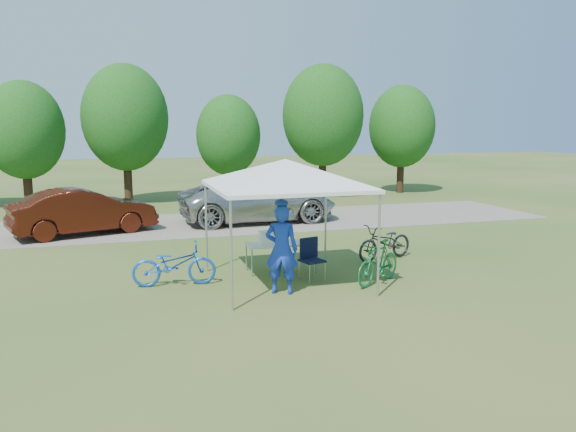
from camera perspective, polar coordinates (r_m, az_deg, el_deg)
name	(u,v)px	position (r m, az deg, el deg)	size (l,w,h in m)	color
ground	(286,283)	(12.47, -0.24, -6.81)	(100.00, 100.00, 0.00)	#2D5119
gravel_strip	(221,223)	(20.08, -6.83, -0.70)	(24.00, 5.00, 0.02)	gray
canopy	(286,163)	(12.01, -0.25, 5.45)	(4.53, 4.53, 3.00)	#A5A5AA
treeline	(189,123)	(25.72, -10.06, 9.27)	(24.89, 4.28, 6.30)	#382314
folding_table	(281,245)	(13.32, -0.71, -2.95)	(1.65, 0.69, 0.68)	white
folding_chair	(311,255)	(12.68, 2.30, -3.97)	(0.58, 0.60, 0.93)	black
cooler	(268,237)	(13.20, -2.02, -2.18)	(0.43, 0.29, 0.31)	white
ice_cream_cup	(303,241)	(13.42, 1.49, -2.56)	(0.07, 0.07, 0.05)	gold
cyclist	(282,249)	(11.51, -0.66, -3.41)	(0.68, 0.44, 1.85)	#1738BD
bike_blue	(174,264)	(12.40, -11.50, -4.84)	(0.62, 1.79, 0.94)	blue
bike_green	(378,262)	(12.47, 9.16, -4.66)	(0.45, 1.58, 0.95)	#186C36
bike_dark	(385,242)	(14.66, 9.86, -2.63)	(0.62, 1.78, 0.94)	black
minivan	(258,200)	(20.18, -3.05, 1.67)	(2.59, 5.61, 1.56)	#B1B2AD
sedan	(83,211)	(18.89, -20.07, 0.44)	(1.54, 4.41, 1.45)	#41140A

